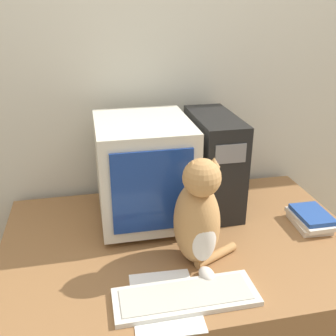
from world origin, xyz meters
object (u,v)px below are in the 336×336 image
(crt_monitor, at_px, (144,170))
(keyboard, at_px, (186,297))
(book_stack, at_px, (311,219))
(computer_tower, at_px, (213,162))
(cat, at_px, (198,217))
(pen, at_px, (134,288))

(crt_monitor, xyz_separation_m, keyboard, (0.05, -0.54, -0.22))
(crt_monitor, distance_m, book_stack, 0.74)
(crt_monitor, height_order, computer_tower, crt_monitor)
(cat, xyz_separation_m, book_stack, (0.54, 0.14, -0.15))
(cat, relative_size, pen, 2.96)
(pen, bearing_deg, computer_tower, 49.44)
(crt_monitor, bearing_deg, pen, -103.63)
(computer_tower, height_order, pen, computer_tower)
(computer_tower, distance_m, pen, 0.70)
(book_stack, bearing_deg, keyboard, -152.62)
(pen, bearing_deg, cat, 22.41)
(crt_monitor, distance_m, pen, 0.52)
(crt_monitor, xyz_separation_m, cat, (0.14, -0.35, -0.04))
(crt_monitor, bearing_deg, computer_tower, 9.26)
(book_stack, bearing_deg, pen, -162.95)
(keyboard, distance_m, cat, 0.27)
(crt_monitor, bearing_deg, keyboard, -84.86)
(book_stack, height_order, pen, book_stack)
(cat, bearing_deg, pen, -161.24)
(cat, xyz_separation_m, pen, (-0.25, -0.10, -0.18))
(keyboard, bearing_deg, cat, 64.27)
(computer_tower, bearing_deg, keyboard, -114.93)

